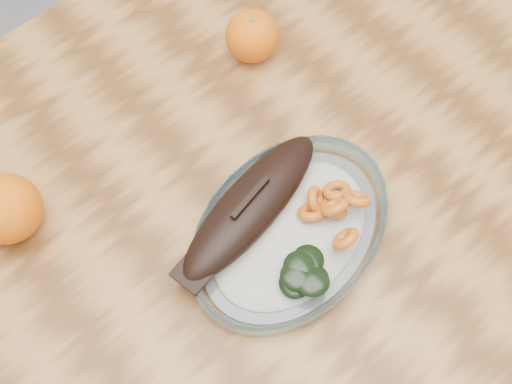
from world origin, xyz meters
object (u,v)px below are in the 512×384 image
Objects in this scene: dining_table at (238,248)px; orange_left at (6,209)px; orange_right at (252,36)px; plated_meal at (289,229)px.

orange_left is (-0.19, 0.16, 0.14)m from dining_table.
orange_right is at bearing 45.69° from dining_table.
plated_meal is 7.85× the size of orange_right.
plated_meal is at bearing -58.80° from dining_table.
orange_left is at bearing 141.17° from dining_table.
orange_right reaches higher than dining_table.
orange_left is at bearing -178.22° from orange_right.
dining_table is 0.29m from orange_left.
orange_left reaches higher than orange_right.
plated_meal reaches higher than orange_right.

